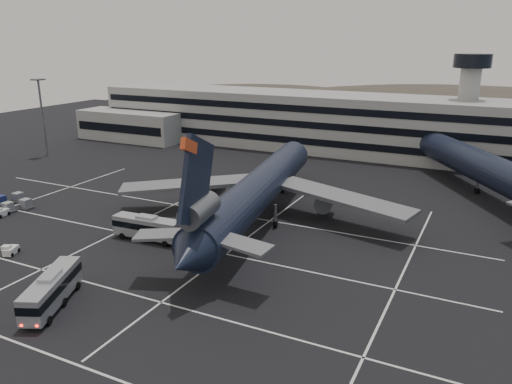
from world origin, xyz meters
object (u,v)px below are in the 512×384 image
bus_far (147,227)px  tug_a (1,213)px  uld_cluster (4,204)px  trijet_main (258,190)px  bus_near (52,289)px

bus_far → tug_a: 27.22m
uld_cluster → tug_a: bearing=-45.2°
trijet_main → bus_far: (-10.75, -13.14, -3.28)m
bus_near → tug_a: size_ratio=4.30×
uld_cluster → bus_near: bearing=-30.9°
trijet_main → tug_a: size_ratio=23.37×
trijet_main → uld_cluster: trijet_main is taller
trijet_main → uld_cluster: bearing=-171.7°
tug_a → bus_near: bearing=-36.3°
bus_near → bus_far: bearing=73.5°
trijet_main → bus_near: trijet_main is taller
bus_near → bus_far: (-2.36, 19.00, -0.05)m
bus_far → uld_cluster: 29.87m
bus_far → tug_a: (-27.07, -2.53, -1.32)m
tug_a → uld_cluster: uld_cluster is taller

